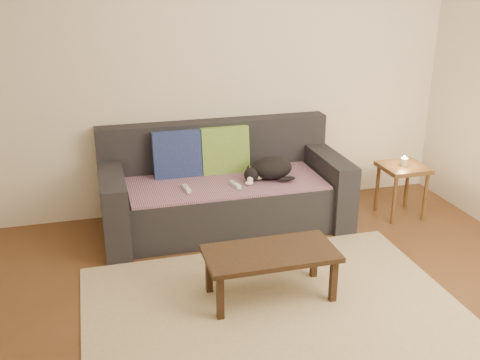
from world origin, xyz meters
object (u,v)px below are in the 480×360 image
object	(u,v)px
cat	(270,169)
side_table	(403,174)
wii_remote_a	(187,189)
wii_remote_b	(235,185)
coffee_table	(271,257)
sofa	(223,192)

from	to	relation	value
cat	side_table	xyz separation A→B (m)	(1.23, -0.11, -0.13)
wii_remote_a	side_table	size ratio (longest dim) A/B	0.31
wii_remote_b	side_table	size ratio (longest dim) A/B	0.31
wii_remote_b	coffee_table	world-z (taller)	wii_remote_b
sofa	wii_remote_b	size ratio (longest dim) A/B	14.00
sofa	wii_remote_b	world-z (taller)	sofa
coffee_table	cat	bearing A→B (deg)	72.40
wii_remote_a	coffee_table	world-z (taller)	wii_remote_a
sofa	wii_remote_b	bearing A→B (deg)	-77.83
cat	sofa	bearing A→B (deg)	-176.46
sofa	coffee_table	world-z (taller)	sofa
wii_remote_b	sofa	bearing A→B (deg)	0.90
sofa	wii_remote_b	xyz separation A→B (m)	(0.05, -0.23, 0.15)
wii_remote_b	coffee_table	xyz separation A→B (m)	(-0.02, -1.02, -0.14)
sofa	wii_remote_a	bearing A→B (deg)	-149.74
side_table	wii_remote_a	bearing A→B (deg)	179.08
cat	coffee_table	bearing A→B (deg)	-85.47
cat	wii_remote_b	xyz separation A→B (m)	(-0.33, -0.10, -0.08)
wii_remote_b	coffee_table	bearing A→B (deg)	167.38
coffee_table	wii_remote_a	bearing A→B (deg)	110.27
cat	side_table	bearing A→B (deg)	16.89
wii_remote_b	coffee_table	distance (m)	1.03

